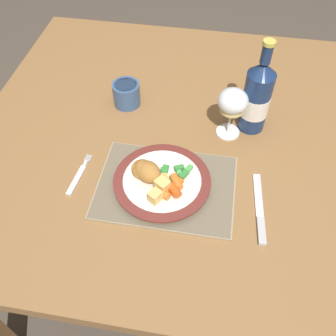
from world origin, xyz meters
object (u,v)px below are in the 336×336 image
(wine_glass, at_px, (233,103))
(bottle, at_px, (257,97))
(dinner_plate, at_px, (162,182))
(fork, at_px, (78,177))
(dining_table, at_px, (186,152))
(table_knife, at_px, (260,214))
(drinking_cup, at_px, (126,93))

(wine_glass, height_order, bottle, bottle)
(dinner_plate, bearing_deg, fork, -177.34)
(dining_table, relative_size, table_knife, 5.93)
(dining_table, height_order, dinner_plate, dinner_plate)
(table_knife, xyz_separation_m, drinking_cup, (-0.40, 0.33, 0.03))
(table_knife, relative_size, bottle, 0.75)
(table_knife, distance_m, bottle, 0.31)
(dining_table, distance_m, wine_glass, 0.22)
(wine_glass, bearing_deg, table_knife, -70.48)
(dinner_plate, relative_size, drinking_cup, 2.99)
(dining_table, relative_size, drinking_cup, 14.93)
(bottle, bearing_deg, dining_table, -162.36)
(dining_table, bearing_deg, wine_glass, 8.77)
(dining_table, height_order, wine_glass, wine_glass)
(table_knife, xyz_separation_m, bottle, (-0.03, 0.30, 0.10))
(wine_glass, xyz_separation_m, bottle, (0.06, 0.04, -0.00))
(table_knife, height_order, drinking_cup, drinking_cup)
(drinking_cup, bearing_deg, dinner_plate, -61.37)
(wine_glass, bearing_deg, bottle, 31.64)
(fork, distance_m, table_knife, 0.45)
(dining_table, distance_m, drinking_cup, 0.25)
(fork, bearing_deg, bottle, 31.83)
(fork, height_order, wine_glass, wine_glass)
(bottle, height_order, drinking_cup, bottle)
(fork, xyz_separation_m, bottle, (0.42, 0.26, 0.10))
(dining_table, distance_m, fork, 0.34)
(fork, height_order, bottle, bottle)
(bottle, bearing_deg, dinner_plate, -129.59)
(dinner_plate, relative_size, bottle, 0.89)
(fork, xyz_separation_m, drinking_cup, (0.06, 0.30, 0.03))
(bottle, xyz_separation_m, drinking_cup, (-0.37, 0.04, -0.07))
(wine_glass, height_order, drinking_cup, wine_glass)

